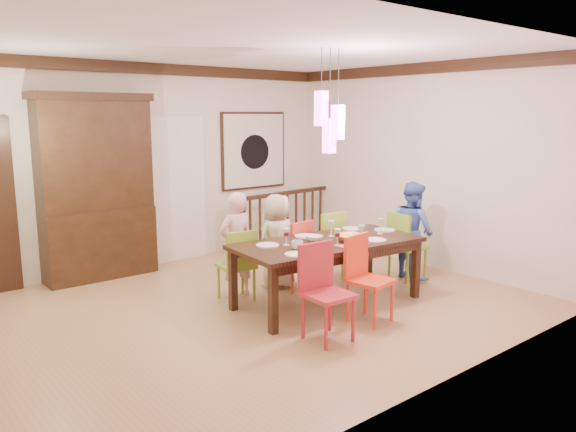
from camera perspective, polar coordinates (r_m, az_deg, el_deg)
floor at (r=6.58m, az=-3.40°, el=-9.13°), size 6.00×6.00×0.00m
ceiling at (r=6.25m, az=-3.70°, el=16.82°), size 6.00×6.00×0.00m
wall_back at (r=8.40m, az=-13.66°, el=4.97°), size 6.00×0.00×6.00m
wall_right at (r=8.36m, az=13.39°, el=4.96°), size 0.00×5.00×5.00m
crown_molding at (r=6.24m, az=-3.69°, el=16.09°), size 6.00×5.00×0.16m
white_doorway at (r=8.57m, az=-11.34°, el=2.47°), size 0.97×0.05×2.22m
painting at (r=9.28m, az=-3.49°, el=6.65°), size 1.25×0.06×1.25m
pendant_cluster at (r=6.32m, az=4.23°, el=9.53°), size 0.27×0.21×1.14m
dining_table at (r=6.50m, az=4.06°, el=-3.24°), size 2.28×1.20×0.75m
chair_far_left at (r=6.67m, az=-5.32°, el=-4.43°), size 0.45×0.45×0.87m
chair_far_mid at (r=7.07m, az=0.28°, el=-3.44°), size 0.46×0.46×0.89m
chair_far_right at (r=7.54m, az=3.80°, el=-2.43°), size 0.45×0.45×0.93m
chair_near_left at (r=5.48m, az=4.12°, el=-7.19°), size 0.45×0.45×0.95m
chair_near_mid at (r=6.02m, az=8.41°, el=-5.81°), size 0.48×0.48×0.92m
chair_end_right at (r=7.66m, az=12.09°, el=-2.49°), size 0.45×0.45×0.91m
china_hutch at (r=7.88m, az=-18.91°, el=2.79°), size 1.56×0.46×2.46m
balustrade at (r=9.19m, az=-0.05°, el=-0.28°), size 2.14×0.28×0.96m
person_far_left at (r=6.77m, az=-5.30°, el=-2.95°), size 0.47×0.32×1.28m
person_far_mid at (r=7.12m, az=-1.11°, el=-2.56°), size 0.60×0.39×1.21m
person_end_right at (r=7.71m, az=12.53°, el=-1.41°), size 0.65×0.75×1.31m
serving_bowl at (r=6.50m, az=6.29°, el=-2.19°), size 0.38×0.38×0.08m
small_bowl at (r=6.46m, az=2.69°, el=-2.28°), size 0.27×0.27×0.06m
cup_left at (r=6.04m, az=0.94°, el=-2.99°), size 0.16×0.16×0.10m
cup_right at (r=7.01m, az=7.47°, el=-1.28°), size 0.11×0.11×0.09m
plate_far_left at (r=6.23m, az=-2.08°, el=-2.98°), size 0.26×0.26×0.01m
plate_far_mid at (r=6.70m, az=1.79°, el=-2.04°), size 0.26×0.26×0.01m
plate_far_right at (r=7.16m, az=6.58°, el=-1.29°), size 0.26×0.26×0.01m
plate_near_left at (r=5.82m, az=0.92°, el=-3.93°), size 0.26×0.26×0.01m
plate_near_mid at (r=6.56m, az=8.84°, el=-2.42°), size 0.26×0.26×0.01m
plate_end_right at (r=7.13m, az=9.79°, el=-1.42°), size 0.26×0.26×0.01m
wine_glass_a at (r=6.24m, az=-0.17°, el=-2.13°), size 0.08×0.08×0.19m
wine_glass_b at (r=6.71m, az=4.41°, el=-1.28°), size 0.08×0.08×0.19m
wine_glass_c at (r=6.24m, az=5.04°, el=-2.18°), size 0.08×0.08×0.19m
wine_glass_d at (r=6.92m, az=9.35°, el=-1.02°), size 0.08×0.08×0.19m
napkin at (r=6.20m, az=5.89°, el=-3.09°), size 0.18×0.14×0.01m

